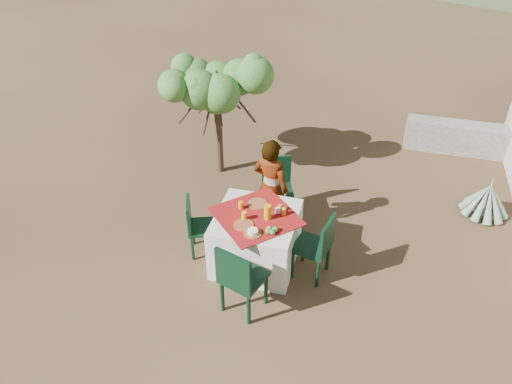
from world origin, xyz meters
TOP-DOWN VIEW (x-y plane):
  - ground at (0.00, 0.00)m, footprint 160.00×160.00m
  - table at (0.47, -0.28)m, footprint 1.30×1.30m
  - chair_far at (0.50, 0.83)m, footprint 0.54×0.54m
  - chair_near at (0.51, -1.16)m, footprint 0.58×0.58m
  - chair_left at (-0.32, -0.29)m, footprint 0.50×0.50m
  - chair_right at (1.28, -0.34)m, footprint 0.51×0.51m
  - person at (0.49, 0.42)m, footprint 0.61×0.49m
  - shrub_tree at (-0.62, 1.76)m, footprint 1.54×1.51m
  - agave at (3.50, 1.59)m, footprint 0.70×0.70m
  - stone_wall at (3.60, 3.40)m, footprint 2.60×0.35m
  - plate_far at (0.43, -0.04)m, footprint 0.26×0.26m
  - plate_near at (0.37, -0.50)m, footprint 0.25×0.25m
  - glass_far at (0.24, -0.18)m, footprint 0.06×0.06m
  - glass_near at (0.35, -0.38)m, footprint 0.07×0.07m
  - juice_pitcher at (0.62, -0.29)m, footprint 0.09×0.09m
  - bowl_plate at (0.52, -0.62)m, footprint 0.22×0.22m
  - white_bowl at (0.52, -0.62)m, footprint 0.13×0.13m
  - jar_left at (0.80, -0.16)m, footprint 0.06×0.06m
  - jar_right at (0.74, -0.10)m, footprint 0.06×0.06m
  - napkin_holder at (0.72, -0.15)m, footprint 0.07×0.06m
  - fruit_cluster at (0.73, -0.54)m, footprint 0.14×0.13m

SIDE VIEW (x-z plane):
  - ground at x=0.00m, z-range 0.00..0.00m
  - agave at x=3.50m, z-range -0.12..0.62m
  - stone_wall at x=3.60m, z-range 0.00..0.55m
  - table at x=0.47m, z-range 0.00..0.76m
  - chair_left at x=-0.32m, z-range 0.05..0.89m
  - chair_far at x=0.50m, z-range 0.05..0.96m
  - chair_right at x=1.28m, z-range 0.05..0.97m
  - chair_near at x=0.51m, z-range 0.05..1.05m
  - person at x=0.49m, z-range 0.00..1.46m
  - bowl_plate at x=0.52m, z-range 0.76..0.77m
  - plate_far at x=0.43m, z-range 0.76..0.78m
  - plate_near at x=0.37m, z-range 0.76..0.78m
  - fruit_cluster at x=0.73m, z-range 0.76..0.83m
  - white_bowl at x=0.52m, z-range 0.77..0.82m
  - napkin_holder at x=0.72m, z-range 0.76..0.84m
  - jar_right at x=0.74m, z-range 0.76..0.85m
  - jar_left at x=0.80m, z-range 0.76..0.85m
  - glass_far at x=0.24m, z-range 0.76..0.86m
  - glass_near at x=0.35m, z-range 0.76..0.87m
  - juice_pitcher at x=0.62m, z-range 0.76..0.96m
  - shrub_tree at x=-0.62m, z-range 0.53..2.34m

